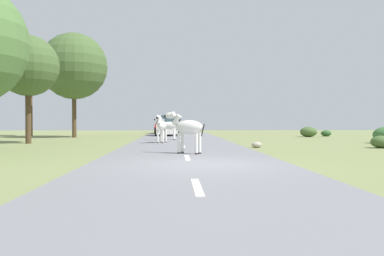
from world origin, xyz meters
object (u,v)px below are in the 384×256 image
at_px(zebra_0, 161,126).
at_px(bush_1, 309,132).
at_px(tree_4, 30,72).
at_px(tree_6, 28,66).
at_px(bush_2, 326,133).
at_px(zebra_1, 187,128).
at_px(car_0, 166,126).
at_px(tree_5, 74,66).
at_px(bush_0, 381,142).
at_px(car_1, 167,126).
at_px(rock_1, 257,145).
at_px(zebra_2, 168,126).

distance_m(zebra_0, bush_1, 15.04).
height_order(tree_4, bush_1, tree_4).
xyz_separation_m(tree_6, bush_2, (21.44, 10.00, -4.23)).
distance_m(zebra_0, bush_2, 17.27).
bearing_deg(bush_2, tree_6, -155.00).
distance_m(zebra_1, bush_1, 20.03).
relative_size(car_0, tree_5, 0.54).
xyz_separation_m(tree_4, bush_0, (22.46, -16.17, -5.24)).
bearing_deg(bush_2, car_0, 151.76).
bearing_deg(car_1, zebra_1, -87.45).
relative_size(tree_4, tree_5, 0.86).
relative_size(zebra_0, bush_0, 1.73).
bearing_deg(rock_1, zebra_1, -132.12).
height_order(zebra_2, bush_0, zebra_2).
bearing_deg(car_1, tree_4, 178.22).
distance_m(car_0, tree_6, 19.37).
xyz_separation_m(zebra_0, zebra_2, (0.30, 3.88, -0.05)).
distance_m(zebra_2, bush_2, 14.96).
height_order(zebra_0, bush_0, zebra_0).
bearing_deg(bush_1, car_0, 144.23).
distance_m(tree_4, bush_1, 24.20).
xyz_separation_m(zebra_1, car_1, (-1.12, 19.45, -0.19)).
xyz_separation_m(tree_4, bush_2, (25.43, -1.50, -5.28)).
bearing_deg(bush_0, zebra_1, -159.82).
xyz_separation_m(zebra_2, tree_5, (-7.49, 5.00, 4.65)).
bearing_deg(car_0, zebra_0, -86.24).
xyz_separation_m(car_0, bush_0, (10.91, -22.12, -0.55)).
height_order(zebra_1, tree_5, tree_5).
bearing_deg(bush_2, tree_4, 176.63).
bearing_deg(tree_6, car_0, 66.56).
relative_size(tree_5, bush_1, 5.93).
distance_m(car_0, car_1, 6.18).
xyz_separation_m(car_1, bush_2, (13.60, -1.28, -0.59)).
height_order(zebra_1, zebra_2, zebra_1).
bearing_deg(tree_6, zebra_2, 23.07).
bearing_deg(car_1, tree_6, -125.55).
relative_size(zebra_1, bush_0, 1.67).
distance_m(bush_0, bush_1, 13.55).
height_order(zebra_1, car_0, car_0).
bearing_deg(zebra_1, tree_6, 76.43).
height_order(zebra_0, zebra_2, zebra_0).
bearing_deg(zebra_0, bush_1, -128.92).
distance_m(tree_5, tree_6, 8.51).
distance_m(zebra_1, tree_5, 19.15).
distance_m(car_0, rock_1, 22.29).
bearing_deg(zebra_1, bush_0, -41.05).
relative_size(zebra_1, bush_2, 1.90).
bearing_deg(bush_1, bush_0, -94.42).
relative_size(zebra_0, zebra_2, 1.05).
xyz_separation_m(zebra_0, car_1, (0.12, 11.75, -0.18)).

